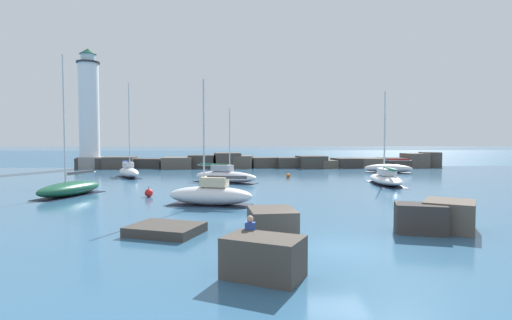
{
  "coord_description": "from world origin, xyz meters",
  "views": [
    {
      "loc": [
        -3.94,
        -15.78,
        4.34
      ],
      "look_at": [
        -1.78,
        30.5,
        2.11
      ],
      "focal_mm": 28.0,
      "sensor_mm": 36.0,
      "label": 1
    }
  ],
  "objects": [
    {
      "name": "foreground_rocks",
      "position": [
        0.64,
        1.46,
        0.62
      ],
      "size": [
        17.15,
        9.2,
        1.44
      ],
      "color": "#4C443D",
      "rests_on": "ground"
    },
    {
      "name": "sailboat_moored_5",
      "position": [
        16.59,
        37.5,
        0.61
      ],
      "size": [
        6.61,
        4.0,
        7.93
      ],
      "color": "silver",
      "rests_on": "ground"
    },
    {
      "name": "lighthouse",
      "position": [
        -27.14,
        48.04,
        8.38
      ],
      "size": [
        4.09,
        4.09,
        18.7
      ],
      "color": "gray",
      "rests_on": "ground"
    },
    {
      "name": "sailboat_moored_3",
      "position": [
        -17.17,
        16.25,
        0.61
      ],
      "size": [
        3.98,
        6.85,
        10.99
      ],
      "color": "#195138",
      "rests_on": "ground"
    },
    {
      "name": "ground_plane",
      "position": [
        0.0,
        0.0,
        0.0
      ],
      "size": [
        600.0,
        600.0,
        0.0
      ],
      "primitive_type": "plane",
      "color": "#336084"
    },
    {
      "name": "mooring_buoy_far_side",
      "position": [
        2.0,
        30.6,
        0.26
      ],
      "size": [
        0.51,
        0.51,
        0.71
      ],
      "color": "#EA5914",
      "rests_on": "ground"
    },
    {
      "name": "sailboat_moored_4",
      "position": [
        -16.85,
        32.13,
        0.72
      ],
      "size": [
        4.5,
        6.37,
        11.13
      ],
      "color": "white",
      "rests_on": "ground"
    },
    {
      "name": "sailboat_moored_2",
      "position": [
        10.83,
        23.22,
        0.58
      ],
      "size": [
        3.29,
        8.2,
        9.32
      ],
      "color": "white",
      "rests_on": "ground"
    },
    {
      "name": "open_sea_beyond",
      "position": [
        0.0,
        108.57,
        0.0
      ],
      "size": [
        400.0,
        116.0,
        0.01
      ],
      "color": "#235175",
      "rests_on": "ground"
    },
    {
      "name": "sailboat_moored_1",
      "position": [
        -5.75,
        11.15,
        0.73
      ],
      "size": [
        6.18,
        3.46,
        8.47
      ],
      "color": "white",
      "rests_on": "ground"
    },
    {
      "name": "mooring_buoy_orange_near",
      "position": [
        -10.8,
        15.23,
        0.31
      ],
      "size": [
        0.63,
        0.63,
        0.83
      ],
      "color": "red",
      "rests_on": "ground"
    },
    {
      "name": "breakwater_jetty",
      "position": [
        0.71,
        48.75,
        0.91
      ],
      "size": [
        58.94,
        7.02,
        2.47
      ],
      "color": "#423D38",
      "rests_on": "ground"
    },
    {
      "name": "sailboat_moored_0",
      "position": [
        -5.25,
        25.77,
        0.68
      ],
      "size": [
        7.3,
        5.34,
        7.65
      ],
      "color": "white",
      "rests_on": "ground"
    },
    {
      "name": "person_on_rocks",
      "position": [
        -3.52,
        -2.3,
        1.01
      ],
      "size": [
        0.36,
        0.24,
        1.79
      ],
      "color": "#282833",
      "rests_on": "ground"
    }
  ]
}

